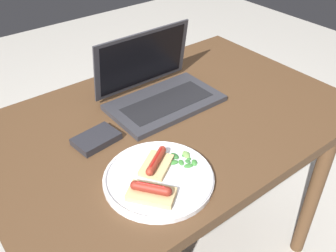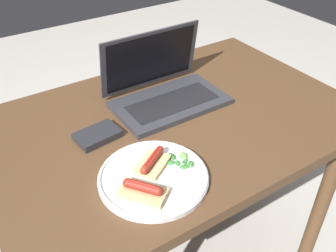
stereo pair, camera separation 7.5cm
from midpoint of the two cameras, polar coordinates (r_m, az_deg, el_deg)
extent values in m
cube|color=#4C331E|center=(1.22, 2.69, 0.57)|extent=(1.18, 0.78, 0.04)
cylinder|color=#4C331E|center=(1.90, 9.53, 0.29)|extent=(0.06, 0.06, 0.74)
cylinder|color=#4C331E|center=(1.56, -20.38, -11.63)|extent=(0.06, 0.06, 0.74)
cylinder|color=#4C331E|center=(1.63, 23.82, -10.32)|extent=(0.06, 0.06, 0.74)
cube|color=#2D2D33|center=(1.26, 2.06, 3.53)|extent=(0.37, 0.22, 0.02)
cube|color=black|center=(1.25, 2.42, 3.63)|extent=(0.31, 0.12, 0.00)
cube|color=#2D2D33|center=(1.30, -1.01, 10.20)|extent=(0.37, 0.04, 0.21)
cube|color=black|center=(1.30, -0.90, 10.15)|extent=(0.34, 0.03, 0.18)
cylinder|color=silver|center=(0.98, -0.03, -7.99)|extent=(0.29, 0.29, 0.01)
torus|color=silver|center=(0.97, -0.03, -7.59)|extent=(0.29, 0.29, 0.01)
cube|color=tan|center=(1.00, -0.23, -5.94)|extent=(0.12, 0.11, 0.01)
cylinder|color=maroon|center=(0.99, -0.23, -5.20)|extent=(0.09, 0.07, 0.02)
sphere|color=maroon|center=(1.02, 0.87, -3.62)|extent=(0.02, 0.02, 0.02)
sphere|color=maroon|center=(0.96, -1.41, -6.89)|extent=(0.02, 0.02, 0.02)
cylinder|color=red|center=(0.98, -0.23, -4.75)|extent=(0.07, 0.05, 0.01)
cube|color=tan|center=(0.92, -1.45, -10.23)|extent=(0.12, 0.13, 0.02)
cylinder|color=maroon|center=(0.91, -1.46, -9.35)|extent=(0.07, 0.08, 0.02)
sphere|color=maroon|center=(0.90, 0.99, -9.99)|extent=(0.02, 0.02, 0.02)
sphere|color=maroon|center=(0.92, -3.86, -8.71)|extent=(0.02, 0.02, 0.02)
cylinder|color=red|center=(0.90, -1.48, -8.83)|extent=(0.05, 0.06, 0.00)
ellipsoid|color=#2D662D|center=(1.01, 4.65, -5.66)|extent=(0.01, 0.02, 0.00)
ellipsoid|color=#387A33|center=(1.01, 3.63, -5.74)|extent=(0.02, 0.03, 0.00)
ellipsoid|color=#387A33|center=(1.02, 4.83, -5.32)|extent=(0.02, 0.01, 0.01)
ellipsoid|color=#387A33|center=(1.00, 4.69, -6.29)|extent=(0.03, 0.02, 0.01)
ellipsoid|color=#387A33|center=(1.01, 2.34, -5.65)|extent=(0.03, 0.03, 0.01)
ellipsoid|color=#387A33|center=(1.01, 5.64, -5.84)|extent=(0.03, 0.03, 0.01)
ellipsoid|color=#387A33|center=(1.03, 4.46, -4.58)|extent=(0.03, 0.02, 0.01)
ellipsoid|color=#2D662D|center=(1.03, 2.72, -4.68)|extent=(0.02, 0.03, 0.01)
ellipsoid|color=#709E4C|center=(1.03, 4.50, -4.57)|extent=(0.03, 0.04, 0.01)
cube|color=#232328|center=(1.13, -8.82, -1.44)|extent=(0.14, 0.10, 0.02)
camera|label=1|loc=(0.04, -87.98, 1.48)|focal=40.00mm
camera|label=2|loc=(0.04, 92.02, -1.48)|focal=40.00mm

